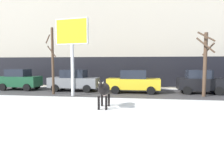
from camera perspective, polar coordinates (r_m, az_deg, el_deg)
The scene contains 12 objects.
ground_plane at distance 10.90m, azimuth -1.76°, elevation -7.16°, with size 120.00×120.00×0.00m, color white.
road_strip at distance 17.77m, azimuth 2.52°, elevation -2.26°, with size 60.00×5.60×0.01m, color #423F3F.
building_facade at distance 24.43m, azimuth 4.39°, elevation 15.08°, with size 44.00×6.10×13.00m.
cow_black at distance 11.50m, azimuth -2.18°, elevation -1.49°, with size 0.65×1.90×1.54m.
billboard at distance 16.20m, azimuth -10.45°, elevation 12.20°, with size 2.52×0.62×5.56m.
car_darkgreen_hatchback at distance 21.26m, azimuth -23.01°, elevation 1.08°, with size 3.50×1.93×1.86m.
car_grey_sedan at distance 18.99m, azimuth -9.91°, elevation 0.90°, with size 4.20×1.99×1.84m.
car_yellow_sedan at distance 17.63m, azimuth 5.67°, elevation 0.62°, with size 4.20×1.99×1.84m.
car_black_hatchback at distance 18.48m, azimuth 22.06°, elevation 0.53°, with size 3.50×1.93×1.86m.
pedestrian_near_billboard at distance 21.57m, azimuth 24.03°, elevation 0.97°, with size 0.36×0.24×1.73m.
bare_tree_left_lot at distance 16.79m, azimuth 23.22°, elevation 5.37°, with size 1.41×1.43×4.56m.
bare_tree_right_lot at distance 17.35m, azimuth -15.30°, elevation 6.05°, with size 0.79×0.75×5.07m.
Camera 1 is at (2.01, -10.45, 2.37)m, focal length 34.92 mm.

